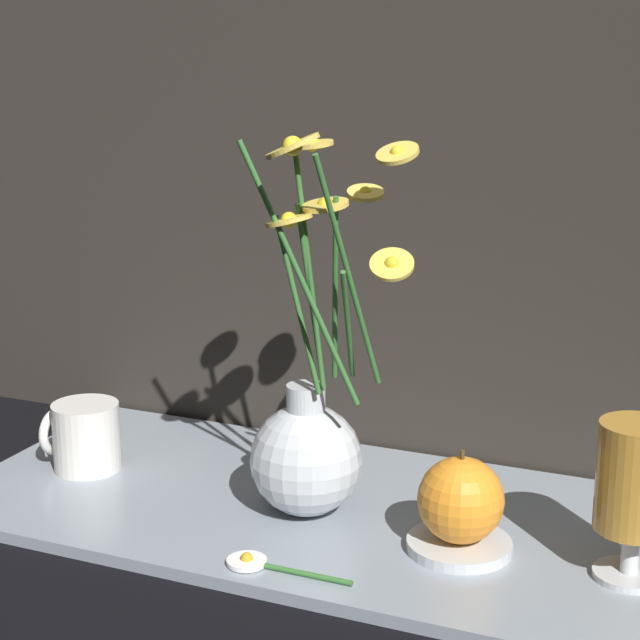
# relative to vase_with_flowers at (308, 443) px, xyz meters

# --- Properties ---
(ground_plane) EXTENTS (6.00, 6.00, 0.00)m
(ground_plane) POSITION_rel_vase_with_flowers_xyz_m (0.01, 0.02, -0.08)
(ground_plane) COLOR black
(shelf) EXTENTS (0.74, 0.35, 0.01)m
(shelf) POSITION_rel_vase_with_flowers_xyz_m (0.01, 0.02, -0.08)
(shelf) COLOR gray
(shelf) RESTS_ON ground_plane
(vase_with_flowers) EXTENTS (0.17, 0.18, 0.38)m
(vase_with_flowers) POSITION_rel_vase_with_flowers_xyz_m (0.00, 0.00, 0.00)
(vase_with_flowers) COLOR silver
(vase_with_flowers) RESTS_ON shelf
(yellow_mug) EXTENTS (0.08, 0.07, 0.07)m
(yellow_mug) POSITION_rel_vase_with_flowers_xyz_m (-0.27, 0.01, -0.04)
(yellow_mug) COLOR silver
(yellow_mug) RESTS_ON shelf
(tea_glass) EXTENTS (0.07, 0.07, 0.14)m
(tea_glass) POSITION_rel_vase_with_flowers_xyz_m (0.31, -0.01, 0.01)
(tea_glass) COLOR silver
(tea_glass) RESTS_ON shelf
(saucer_plate) EXTENTS (0.10, 0.10, 0.01)m
(saucer_plate) POSITION_rel_vase_with_flowers_xyz_m (0.16, -0.02, -0.07)
(saucer_plate) COLOR silver
(saucer_plate) RESTS_ON shelf
(orange_fruit) EXTENTS (0.08, 0.08, 0.09)m
(orange_fruit) POSITION_rel_vase_with_flowers_xyz_m (0.16, -0.02, -0.02)
(orange_fruit) COLOR orange
(orange_fruit) RESTS_ON saucer_plate
(loose_daisy) EXTENTS (0.12, 0.04, 0.01)m
(loose_daisy) POSITION_rel_vase_with_flowers_xyz_m (0.01, -0.12, -0.07)
(loose_daisy) COLOR #336B2D
(loose_daisy) RESTS_ON shelf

